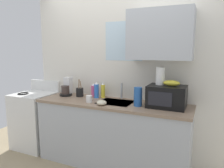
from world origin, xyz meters
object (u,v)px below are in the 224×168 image
microwave (167,96)px  utensil_crock (80,92)px  stove_range (35,120)px  cereal_canister (138,97)px  paper_towel_roll (160,76)px  coffee_maker (67,89)px  dish_soap_bottle_yellow (103,90)px  dish_soap_bottle_blue (97,90)px  banana_bunch (172,83)px  dish_soap_bottle_pink (93,90)px  mug_white (89,99)px  small_bowl (102,103)px

microwave → utensil_crock: 1.32m
stove_range → cereal_canister: bearing=-1.7°
paper_towel_roll → cereal_canister: 0.38m
coffee_maker → dish_soap_bottle_yellow: 0.59m
paper_towel_roll → dish_soap_bottle_blue: bearing=177.2°
dish_soap_bottle_blue → paper_towel_roll: bearing=-2.8°
microwave → banana_bunch: 0.18m
microwave → dish_soap_bottle_pink: 1.15m
banana_bunch → mug_white: 1.10m
stove_range → small_bowl: bearing=-8.6°
microwave → banana_bunch: (0.05, 0.00, 0.17)m
stove_range → dish_soap_bottle_blue: bearing=7.5°
banana_bunch → small_bowl: bearing=-163.2°
utensil_crock → dish_soap_bottle_pink: bearing=28.1°
microwave → coffee_maker: bearing=177.8°
cereal_canister → small_bowl: size_ratio=1.84×
stove_range → dish_soap_bottle_blue: size_ratio=4.53×
paper_towel_roll → coffee_maker: paper_towel_roll is taller
small_bowl → dish_soap_bottle_blue: bearing=127.0°
dish_soap_bottle_yellow → cereal_canister: cereal_canister is taller
microwave → coffee_maker: 1.54m
stove_range → mug_white: (1.13, -0.14, 0.49)m
stove_range → dish_soap_bottle_blue: dish_soap_bottle_blue is taller
dish_soap_bottle_yellow → dish_soap_bottle_blue: 0.10m
paper_towel_roll → mug_white: bearing=-165.0°
coffee_maker → utensil_crock: (0.23, 0.01, -0.04)m
mug_white → microwave: bearing=10.7°
stove_range → paper_towel_roll: bearing=2.7°
coffee_maker → dish_soap_bottle_yellow: bearing=8.7°
mug_white → banana_bunch: bearing=10.3°
coffee_maker → dish_soap_bottle_pink: (0.41, 0.11, -0.01)m
dish_soap_bottle_blue → utensil_crock: bearing=-174.6°
stove_range → paper_towel_roll: paper_towel_roll is taller
stove_range → dish_soap_bottle_yellow: dish_soap_bottle_yellow is taller
paper_towel_roll → cereal_canister: size_ratio=0.92×
banana_bunch → dish_soap_bottle_pink: bearing=172.0°
dish_soap_bottle_pink → cereal_canister: bearing=-18.6°
dish_soap_bottle_yellow → mug_white: size_ratio=2.42×
banana_bunch → small_bowl: (-0.83, -0.25, -0.27)m
dish_soap_bottle_pink → dish_soap_bottle_blue: bearing=-36.8°
dish_soap_bottle_blue → cereal_canister: same height
coffee_maker → mug_white: bearing=-24.5°
microwave → coffee_maker: coffee_maker is taller
stove_range → utensil_crock: bearing=8.2°
microwave → utensil_crock: (-1.31, 0.07, -0.07)m
dish_soap_bottle_blue → banana_bunch: bearing=-5.0°
dish_soap_bottle_blue → mug_white: dish_soap_bottle_blue is taller
dish_soap_bottle_yellow → dish_soap_bottle_pink: bearing=174.0°
coffee_maker → small_bowl: coffee_maker is taller
microwave → dish_soap_bottle_blue: microwave is taller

